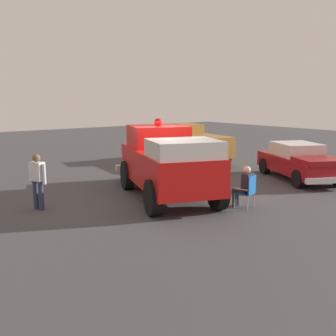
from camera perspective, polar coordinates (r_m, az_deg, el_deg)
The scene contains 8 objects.
ground_plane at distance 13.52m, azimuth -0.27°, elevation -4.22°, with size 60.00×60.00×0.00m, color #424244.
vintage_fire_truck at distance 13.44m, azimuth -0.30°, elevation 0.90°, with size 6.33×4.11×2.59m.
classic_hot_rod at distance 17.20m, azimuth 18.12°, elevation 0.89°, with size 4.73×3.58×1.46m.
parked_pickup at distance 20.69m, azimuth 3.31°, elevation 3.51°, with size 5.00×2.54×1.90m.
lawn_chair_near_truck at distance 12.35m, azimuth 11.23°, elevation -2.97°, with size 0.62×0.62×1.02m.
lawn_chair_by_car at distance 16.90m, azimuth 1.67°, elevation 0.70°, with size 0.69×0.69×1.02m.
spectator_seated at distance 12.38m, azimuth 10.68°, elevation -2.41°, with size 0.62×0.51×1.29m.
spectator_standing at distance 12.52m, azimuth -17.93°, elevation -1.34°, with size 0.62×0.41×1.68m.
Camera 1 is at (10.42, -7.94, 3.32)m, focal length 43.23 mm.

